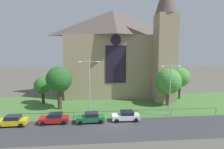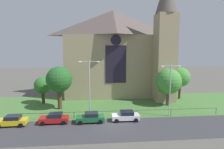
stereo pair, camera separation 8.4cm
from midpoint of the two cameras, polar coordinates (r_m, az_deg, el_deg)
ground at (r=39.34m, az=-1.54°, el=-8.74°), size 160.00×160.00×0.00m
road_asphalt at (r=28.06m, az=0.16°, el=-15.60°), size 120.00×8.00×0.01m
grass_verge at (r=37.43m, az=-1.34°, el=-9.59°), size 120.00×20.00×0.01m
church_building at (r=47.17m, az=1.37°, el=6.63°), size 23.20×16.20×26.00m
iron_railing at (r=32.16m, az=3.47°, el=-10.69°), size 31.63×0.07×1.13m
tree_right_far at (r=45.60m, az=19.25°, el=-0.77°), size 4.28×4.28×6.94m
tree_left_near at (r=36.66m, az=-15.07°, el=-1.49°), size 4.68×4.68×7.86m
tree_left_far at (r=41.63m, az=-19.44°, el=-3.05°), size 3.38×3.38×5.44m
tree_right_near at (r=39.44m, az=16.18°, el=-1.97°), size 4.97×4.97×7.23m
streetlamp_near at (r=30.53m, az=-6.51°, el=-2.36°), size 3.37×0.26×9.27m
streetlamp_far at (r=32.98m, az=16.63°, el=-2.65°), size 3.37×0.26×8.48m
parked_car_yellow at (r=32.29m, az=-26.96°, el=-11.88°), size 4.24×2.10×1.51m
parked_car_red at (r=31.06m, az=-16.30°, el=-12.11°), size 4.23×2.08×1.51m
parked_car_green at (r=30.35m, az=-6.20°, el=-12.32°), size 4.27×2.16×1.51m
parked_car_white at (r=30.93m, az=4.10°, el=-11.90°), size 4.22×2.06×1.51m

